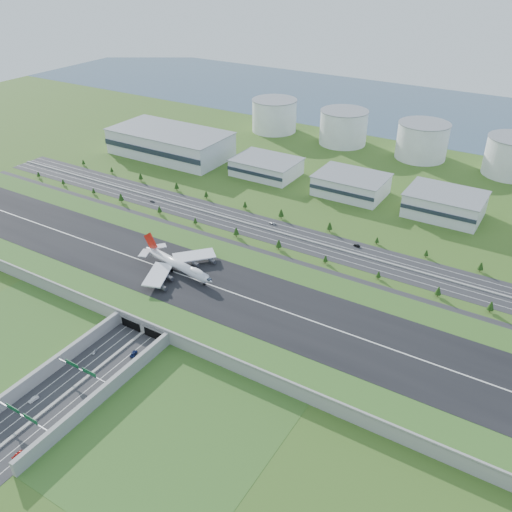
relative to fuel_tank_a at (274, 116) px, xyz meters
The scene contains 23 objects.
ground 332.88m from the fuel_tank_a, 68.84° to the right, with size 1200.00×1200.00×0.00m, color #2B561A.
airfield_deck 332.76m from the fuel_tank_a, 68.84° to the right, with size 520.00×100.00×9.20m.
underpass_road 426.88m from the fuel_tank_a, 73.66° to the right, with size 38.80×120.40×8.00m.
sign_gantry_near 422.58m from the fuel_tank_a, 73.50° to the right, with size 38.70×0.70×9.80m.
sign_gantry_far 456.23m from the fuel_tank_a, 74.75° to the right, with size 38.70×0.70×9.80m.
north_expressway 246.84m from the fuel_tank_a, 60.83° to the right, with size 560.00×36.00×0.12m, color #28282B.
tree_row 251.54m from the fuel_tank_a, 58.76° to the right, with size 498.23×48.49×8.09m.
hangar_west 134.72m from the fuel_tank_a, 111.80° to the right, with size 120.00×60.00×25.00m, color silver.
hangar_mid_a 134.54m from the fuel_tank_a, 63.43° to the right, with size 58.00×42.00×15.00m, color silver.
hangar_mid_b 188.43m from the fuel_tank_a, 39.61° to the right, with size 58.00×42.00×17.00m, color silver.
hangar_mid_c 255.13m from the fuel_tank_a, 28.07° to the right, with size 58.00×42.00×19.00m, color silver.
fuel_tank_a is the anchor object (origin of this frame).
fuel_tank_b 85.00m from the fuel_tank_a, ahead, with size 50.00×50.00×35.00m, color silver.
fuel_tank_c 170.00m from the fuel_tank_a, ahead, with size 50.00×50.00×35.00m, color silver.
bay_water 208.82m from the fuel_tank_a, 54.78° to the left, with size 1200.00×260.00×0.06m, color #365168.
boeing_747 325.42m from the fuel_tank_a, 71.20° to the right, with size 63.20×59.25×19.67m.
car_0 402.18m from the fuel_tank_a, 74.23° to the right, with size 1.80×4.47×1.52m, color silver.
car_1 441.36m from the fuel_tank_a, 75.59° to the right, with size 1.81×5.19×1.71m, color silver.
car_2 398.49m from the fuel_tank_a, 71.19° to the right, with size 2.71×5.89×1.64m, color #0E1946.
car_3 471.20m from the fuel_tank_a, 73.88° to the right, with size 2.23×5.50×1.60m, color #A4140F.
car_4 223.71m from the fuel_tank_a, 87.72° to the right, with size 1.63×4.05×1.38m, color #56565B.
car_5 276.47m from the fuel_tank_a, 47.73° to the right, with size 1.74×4.98×1.64m, color black.
car_7 235.95m from the fuel_tank_a, 60.65° to the right, with size 2.17×5.34×1.55m, color silver.
Camera 1 is at (180.64, -223.09, 194.27)m, focal length 38.00 mm.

